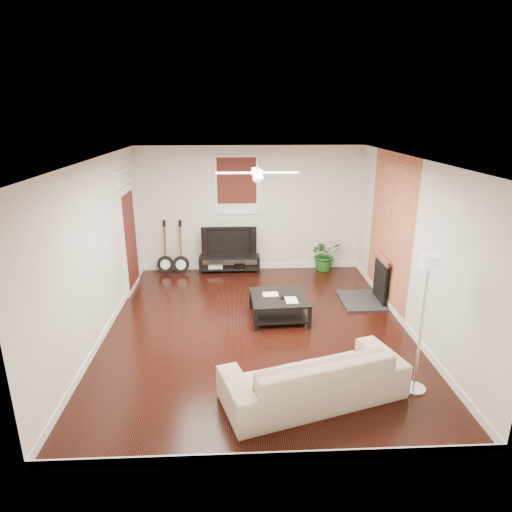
# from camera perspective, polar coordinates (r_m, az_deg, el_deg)

# --- Properties ---
(room) EXTENTS (5.01, 6.01, 2.81)m
(room) POSITION_cam_1_polar(r_m,az_deg,el_deg) (6.98, 0.16, 0.93)
(room) COLOR black
(room) RESTS_ON ground
(brick_accent) EXTENTS (0.02, 2.20, 2.80)m
(brick_accent) POSITION_cam_1_polar(r_m,az_deg,el_deg) (8.42, 16.98, 3.13)
(brick_accent) COLOR #AF6138
(brick_accent) RESTS_ON floor
(fireplace) EXTENTS (0.80, 1.10, 0.92)m
(fireplace) POSITION_cam_1_polar(r_m,az_deg,el_deg) (8.61, 14.60, -2.91)
(fireplace) COLOR black
(fireplace) RESTS_ON floor
(window_back) EXTENTS (1.00, 0.06, 1.30)m
(window_back) POSITION_cam_1_polar(r_m,az_deg,el_deg) (9.75, -2.51, 9.17)
(window_back) COLOR #401911
(window_back) RESTS_ON wall_back
(door_left) EXTENTS (0.08, 1.00, 2.50)m
(door_left) POSITION_cam_1_polar(r_m,az_deg,el_deg) (9.10, -16.17, 3.30)
(door_left) COLOR white
(door_left) RESTS_ON wall_left
(tv_stand) EXTENTS (1.36, 0.36, 0.38)m
(tv_stand) POSITION_cam_1_polar(r_m,az_deg,el_deg) (10.00, -3.45, -1.04)
(tv_stand) COLOR black
(tv_stand) RESTS_ON floor
(tv) EXTENTS (1.22, 0.16, 0.70)m
(tv) POSITION_cam_1_polar(r_m,az_deg,el_deg) (9.85, -3.51, 1.99)
(tv) COLOR black
(tv) RESTS_ON tv_stand
(coffee_table) EXTENTS (1.01, 1.01, 0.41)m
(coffee_table) POSITION_cam_1_polar(r_m,az_deg,el_deg) (7.79, 2.99, -6.64)
(coffee_table) COLOR black
(coffee_table) RESTS_ON floor
(sofa) EXTENTS (2.46, 1.54, 0.67)m
(sofa) POSITION_cam_1_polar(r_m,az_deg,el_deg) (5.75, 7.50, -15.01)
(sofa) COLOR #BFAE8F
(sofa) RESTS_ON floor
(floor_lamp) EXTENTS (0.39, 0.39, 1.87)m
(floor_lamp) POSITION_cam_1_polar(r_m,az_deg,el_deg) (5.92, 20.69, -8.41)
(floor_lamp) COLOR white
(floor_lamp) RESTS_ON floor
(potted_plant) EXTENTS (0.82, 0.76, 0.77)m
(potted_plant) POSITION_cam_1_polar(r_m,az_deg,el_deg) (10.18, 8.95, 0.27)
(potted_plant) COLOR #1B5E1C
(potted_plant) RESTS_ON floor
(guitar_left) EXTENTS (0.39, 0.28, 1.22)m
(guitar_left) POSITION_cam_1_polar(r_m,az_deg,el_deg) (9.96, -11.80, 1.07)
(guitar_left) COLOR black
(guitar_left) RESTS_ON floor
(guitar_right) EXTENTS (0.39, 0.29, 1.22)m
(guitar_right) POSITION_cam_1_polar(r_m,az_deg,el_deg) (9.89, -9.82, 1.06)
(guitar_right) COLOR black
(guitar_right) RESTS_ON floor
(ceiling_fan) EXTENTS (1.24, 1.24, 0.32)m
(ceiling_fan) POSITION_cam_1_polar(r_m,az_deg,el_deg) (6.73, 0.17, 10.74)
(ceiling_fan) COLOR white
(ceiling_fan) RESTS_ON ceiling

